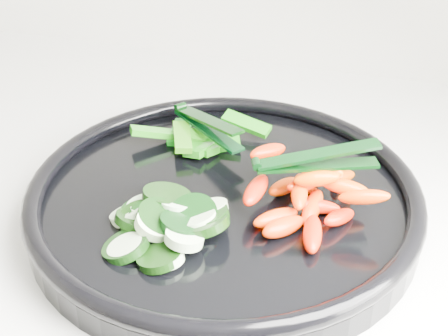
% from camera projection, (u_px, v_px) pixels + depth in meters
% --- Properties ---
extents(veggie_tray, '(0.39, 0.39, 0.04)m').
position_uv_depth(veggie_tray, '(224.00, 198.00, 0.60)').
color(veggie_tray, black).
rests_on(veggie_tray, counter).
extents(cucumber_pile, '(0.13, 0.13, 0.04)m').
position_uv_depth(cucumber_pile, '(163.00, 219.00, 0.55)').
color(cucumber_pile, black).
rests_on(cucumber_pile, veggie_tray).
extents(carrot_pile, '(0.14, 0.15, 0.05)m').
position_uv_depth(carrot_pile, '(307.00, 193.00, 0.57)').
color(carrot_pile, '#ED2C00').
rests_on(carrot_pile, veggie_tray).
extents(pepper_pile, '(0.14, 0.09, 0.03)m').
position_uv_depth(pepper_pile, '(201.00, 139.00, 0.67)').
color(pepper_pile, '#0E730A').
rests_on(pepper_pile, veggie_tray).
extents(tong_carrot, '(0.11, 0.06, 0.02)m').
position_uv_depth(tong_carrot, '(314.00, 160.00, 0.55)').
color(tong_carrot, black).
rests_on(tong_carrot, carrot_pile).
extents(tong_pepper, '(0.10, 0.08, 0.02)m').
position_uv_depth(tong_pepper, '(206.00, 124.00, 0.66)').
color(tong_pepper, black).
rests_on(tong_pepper, pepper_pile).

